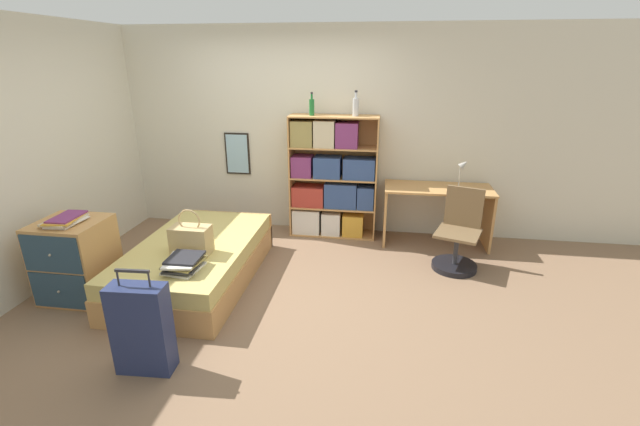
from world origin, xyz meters
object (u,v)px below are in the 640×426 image
(desk_lamp, at_px, (463,169))
(desk_chair, at_px, (457,244))
(bed, at_px, (197,261))
(bottle_green, at_px, (312,107))
(suitcase, at_px, (142,329))
(book_stack_on_bed, at_px, (184,263))
(handbag, at_px, (191,239))
(bookcase, at_px, (331,180))
(magazine_pile_on_dresser, at_px, (65,220))
(dresser, at_px, (76,259))
(bottle_brown, at_px, (356,106))
(desk, at_px, (437,204))

(desk_lamp, bearing_deg, desk_chair, -97.29)
(bed, distance_m, bottle_green, 2.25)
(suitcase, bearing_deg, book_stack_on_bed, 92.69)
(handbag, xyz_separation_m, desk_chair, (2.64, 0.94, -0.29))
(desk_lamp, bearing_deg, bookcase, 176.47)
(bottle_green, bearing_deg, bed, -125.05)
(suitcase, bearing_deg, handbag, 95.54)
(book_stack_on_bed, relative_size, magazine_pile_on_dresser, 1.04)
(bed, xyz_separation_m, suitcase, (0.20, -1.38, 0.14))
(book_stack_on_bed, xyz_separation_m, dresser, (-1.15, 0.10, -0.10))
(bed, xyz_separation_m, magazine_pile_on_dresser, (-0.98, -0.52, 0.60))
(bottle_brown, height_order, desk, bottle_brown)
(bed, xyz_separation_m, handbag, (0.09, -0.25, 0.36))
(bed, bearing_deg, magazine_pile_on_dresser, -151.93)
(dresser, distance_m, magazine_pile_on_dresser, 0.43)
(desk_chair, bearing_deg, bottle_green, 157.57)
(bookcase, height_order, desk_lamp, bookcase)
(bed, xyz_separation_m, book_stack_on_bed, (0.16, -0.58, 0.28))
(suitcase, bearing_deg, dresser, 142.93)
(dresser, distance_m, desk_lamp, 4.25)
(bed, xyz_separation_m, desk_chair, (2.73, 0.70, 0.07))
(bottle_green, bearing_deg, desk_chair, -22.43)
(bookcase, relative_size, bottle_brown, 5.18)
(bed, height_order, bottle_green, bottle_green)
(desk, distance_m, desk_lamp, 0.52)
(bed, height_order, book_stack_on_bed, book_stack_on_bed)
(book_stack_on_bed, xyz_separation_m, bottle_brown, (1.36, 2.01, 1.18))
(magazine_pile_on_dresser, bearing_deg, suitcase, -35.99)
(bottle_brown, relative_size, desk_lamp, 0.82)
(bookcase, bearing_deg, dresser, -139.20)
(desk, bearing_deg, handbag, -147.32)
(bottle_green, relative_size, desk, 0.21)
(suitcase, distance_m, magazine_pile_on_dresser, 1.53)
(suitcase, bearing_deg, desk_chair, 39.32)
(bottle_brown, xyz_separation_m, desk_chair, (1.21, -0.73, -1.39))
(bottle_green, bearing_deg, magazine_pile_on_dresser, -135.51)
(bottle_green, height_order, bottle_brown, bottle_brown)
(bottle_brown, bearing_deg, desk_chair, -31.17)
(dresser, xyz_separation_m, bottle_brown, (2.51, 1.91, 1.27))
(bottle_brown, bearing_deg, desk, -5.10)
(bed, bearing_deg, suitcase, -81.76)
(bed, height_order, handbag, handbag)
(suitcase, xyz_separation_m, desk_lamp, (2.61, 2.71, 0.62))
(handbag, bearing_deg, bottle_green, 61.49)
(book_stack_on_bed, relative_size, desk, 0.31)
(bookcase, relative_size, desk, 1.21)
(dresser, relative_size, desk, 0.61)
(bed, relative_size, magazine_pile_on_dresser, 5.04)
(bookcase, distance_m, desk_chair, 1.74)
(dresser, height_order, bookcase, bookcase)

